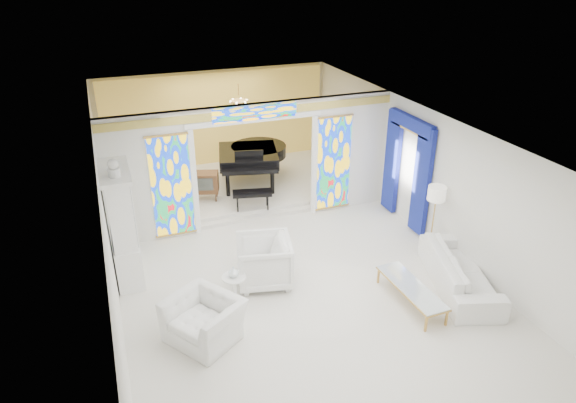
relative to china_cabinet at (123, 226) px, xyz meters
name	(u,v)px	position (x,y,z in m)	size (l,w,h in m)	color
floor	(284,260)	(3.22, -0.60, -1.17)	(12.00, 12.00, 0.00)	beige
ceiling	(284,129)	(3.22, -0.60, 1.83)	(7.00, 12.00, 0.02)	white
wall_back	(216,120)	(3.22, 5.40, 0.33)	(7.00, 0.02, 3.00)	silver
wall_left	(107,227)	(-0.28, -0.60, 0.33)	(0.02, 12.00, 3.00)	silver
wall_right	(428,175)	(6.72, -0.60, 0.33)	(0.02, 12.00, 3.00)	silver
partition_wall	(255,159)	(3.22, 1.40, 0.48)	(7.00, 0.22, 3.00)	silver
stained_glass_left	(172,187)	(1.19, 1.29, 0.13)	(0.90, 0.04, 2.40)	gold
stained_glass_right	(334,163)	(5.25, 1.29, 0.13)	(0.90, 0.04, 2.40)	gold
stained_glass_transom	(255,113)	(3.22, 1.29, 1.65)	(2.00, 0.04, 0.34)	gold
alcove_platform	(235,185)	(3.22, 3.50, -1.08)	(6.80, 3.80, 0.18)	beige
gold_curtain_back	(217,121)	(3.22, 5.28, 0.33)	(6.70, 0.10, 2.90)	#E8BF50
chandelier	(239,101)	(3.42, 3.40, 1.38)	(0.48, 0.48, 0.30)	#BA8C41
blue_drapes	(407,162)	(6.62, 0.10, 0.41)	(0.14, 1.85, 2.65)	navy
china_cabinet	(123,226)	(0.00, 0.00, 0.00)	(0.56, 1.46, 2.72)	white
armchair_left	(204,320)	(1.05, -2.47, -0.78)	(1.19, 1.04, 0.77)	white
armchair_right	(264,261)	(2.55, -1.22, -0.67)	(1.06, 1.09, 0.99)	white
sofa	(460,271)	(6.17, -2.75, -0.80)	(2.50, 0.98, 0.73)	silver
side_table	(234,285)	(1.81, -1.65, -0.79)	(0.52, 0.52, 0.58)	white
vase	(234,272)	(1.81, -1.65, -0.49)	(0.20, 0.20, 0.21)	white
coffee_table	(411,288)	(4.95, -2.88, -0.82)	(0.57, 1.74, 0.39)	white
floor_lamp	(436,197)	(6.42, -1.39, 0.19)	(0.51, 0.51, 1.59)	#BA8C41
grand_piano	(253,155)	(3.75, 3.38, -0.18)	(2.33, 3.13, 1.20)	black
tv_console	(206,182)	(2.24, 2.69, -0.50)	(0.76, 0.62, 0.76)	brown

